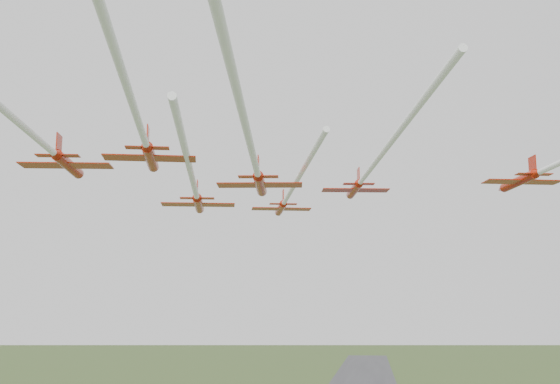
# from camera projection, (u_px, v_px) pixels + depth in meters

# --- Properties ---
(jet_lead) EXTENTS (13.42, 46.42, 2.46)m
(jet_lead) POSITION_uv_depth(u_px,v_px,m) (288.00, 195.00, 87.70)
(jet_lead) COLOR #A41A06
(jet_row2_left) EXTENTS (13.42, 47.95, 2.68)m
(jet_row2_left) POSITION_uv_depth(u_px,v_px,m) (195.00, 188.00, 76.15)
(jet_row2_left) COLOR #A41A06
(jet_row2_right) EXTENTS (11.58, 49.58, 2.38)m
(jet_row2_right) POSITION_uv_depth(u_px,v_px,m) (371.00, 168.00, 72.24)
(jet_row2_right) COLOR #A41A06
(jet_row3_left) EXTENTS (11.57, 43.97, 2.77)m
(jet_row3_left) POSITION_uv_depth(u_px,v_px,m) (44.00, 144.00, 63.61)
(jet_row3_left) COLOR #A41A06
(jet_row3_mid) EXTENTS (9.30, 48.31, 2.57)m
(jet_row3_mid) POSITION_uv_depth(u_px,v_px,m) (254.00, 161.00, 60.79)
(jet_row3_mid) COLOR #A41A06
(jet_row4_left) EXTENTS (14.65, 48.63, 2.41)m
(jet_row4_left) POSITION_uv_depth(u_px,v_px,m) (138.00, 120.00, 50.28)
(jet_row4_left) COLOR #A41A06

